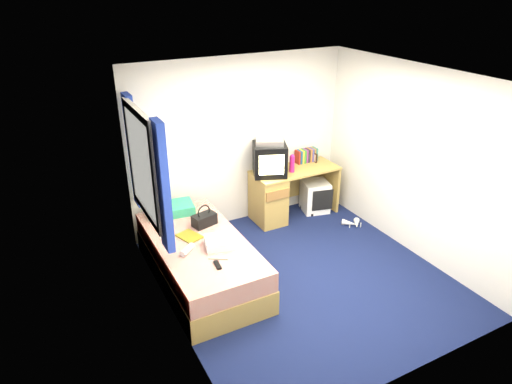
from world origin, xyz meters
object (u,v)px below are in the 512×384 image
aerosol_can (282,164)px  vcr (270,142)px  pillow (172,209)px  picture_frame (315,157)px  pink_water_bottle (292,164)px  remote_control (217,265)px  magazine (189,236)px  towel (220,242)px  storage_cube (315,196)px  bed (201,260)px  water_bottle (187,250)px  white_heels (353,224)px  colour_swatch_fan (219,258)px  desk (278,194)px  handbag (204,219)px  crt_tv (270,159)px

aerosol_can → vcr: bearing=-165.6°
pillow → picture_frame: 2.36m
pink_water_bottle → remote_control: bearing=-142.1°
vcr → magazine: (-1.51, -0.77, -0.69)m
magazine → towel: bearing=-56.8°
pink_water_bottle → aerosol_can: 0.16m
storage_cube → aerosol_can: (-0.54, 0.11, 0.60)m
bed → water_bottle: water_bottle is taller
towel → white_heels: size_ratio=1.11×
bed → colour_swatch_fan: size_ratio=9.09×
desk → picture_frame: 0.81m
storage_cube → colour_swatch_fan: size_ratio=2.17×
vcr → towel: vcr is taller
white_heels → storage_cube: bearing=107.5°
pink_water_bottle → storage_cube: bearing=3.6°
handbag → towel: handbag is taller
storage_cube → towel: (-2.06, -1.07, 0.35)m
handbag → towel: bearing=-107.1°
storage_cube → pink_water_bottle: (-0.46, -0.03, 0.63)m
vcr → aerosol_can: bearing=44.2°
colour_swatch_fan → white_heels: (2.39, 0.61, -0.51)m
pink_water_bottle → colour_swatch_fan: 2.15m
desk → magazine: (-1.66, -0.76, 0.14)m
handbag → towel: (-0.03, -0.53, -0.03)m
aerosol_can → towel: bearing=-142.1°
picture_frame → remote_control: picture_frame is taller
storage_cube → magazine: bearing=-148.6°
crt_tv → colour_swatch_fan: (-1.38, -1.33, -0.43)m
aerosol_can → magazine: size_ratio=0.63×
vcr → pink_water_bottle: 0.50m
bed → picture_frame: bearing=23.4°
bed → pink_water_bottle: (1.76, 0.82, 0.60)m
pink_water_bottle → magazine: pink_water_bottle is taller
crt_tv → aerosol_can: bearing=37.7°
desk → vcr: 0.85m
handbag → magazine: bearing=-159.4°
pink_water_bottle → handbag: size_ratio=0.74×
white_heels → pillow: bearing=165.9°
remote_control → crt_tv: bearing=51.7°
remote_control → white_heels: (2.46, 0.73, -0.51)m
colour_swatch_fan → water_bottle: bearing=133.9°
vcr → picture_frame: vcr is taller
handbag → colour_swatch_fan: bearing=-114.4°
magazine → bed: bearing=-59.0°
bed → desk: 1.82m
remote_control → white_heels: bearing=23.1°
desk → towel: desk is taller
water_bottle → remote_control: bearing=-64.1°
desk → aerosol_can: (0.10, 0.07, 0.43)m
colour_swatch_fan → magazine: bearing=102.1°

